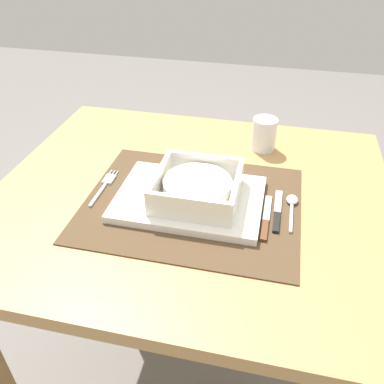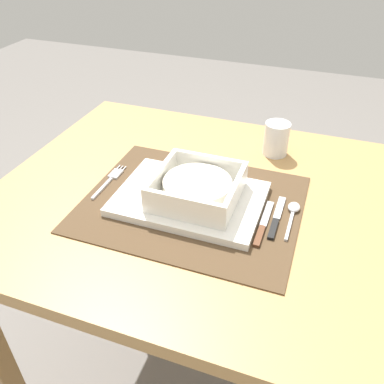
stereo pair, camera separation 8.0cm
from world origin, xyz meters
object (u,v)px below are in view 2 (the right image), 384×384
(butter_knife, at_px, (276,220))
(drinking_glass, at_px, (276,140))
(bread_knife, at_px, (263,226))
(spoon, at_px, (293,211))
(dining_table, at_px, (193,231))
(fork, at_px, (111,179))
(porridge_bowl, at_px, (197,188))

(butter_knife, height_order, drinking_glass, drinking_glass)
(bread_knife, bearing_deg, drinking_glass, 97.30)
(spoon, distance_m, bread_knife, 0.08)
(dining_table, relative_size, fork, 6.18)
(fork, bearing_deg, drinking_glass, 34.90)
(dining_table, relative_size, drinking_glass, 10.43)
(bread_knife, bearing_deg, butter_knife, 52.07)
(butter_knife, relative_size, drinking_glass, 1.62)
(dining_table, bearing_deg, porridge_bowl, -59.46)
(dining_table, distance_m, bread_knife, 0.21)
(dining_table, height_order, fork, fork)
(fork, bearing_deg, bread_knife, -9.68)
(butter_knife, distance_m, drinking_glass, 0.27)
(spoon, height_order, bread_knife, spoon)
(fork, bearing_deg, spoon, 0.09)
(porridge_bowl, distance_m, bread_knife, 0.15)
(dining_table, relative_size, bread_knife, 6.08)
(porridge_bowl, xyz_separation_m, bread_knife, (0.14, -0.03, -0.03))
(fork, xyz_separation_m, spoon, (0.40, 0.02, 0.00))
(dining_table, height_order, drinking_glass, drinking_glass)
(spoon, relative_size, butter_knife, 0.88)
(spoon, bearing_deg, porridge_bowl, -171.00)
(spoon, bearing_deg, drinking_glass, 107.50)
(dining_table, distance_m, butter_knife, 0.22)
(porridge_bowl, bearing_deg, butter_knife, -0.67)
(spoon, xyz_separation_m, bread_knife, (-0.05, -0.06, -0.00))
(bread_knife, bearing_deg, fork, 174.04)
(dining_table, relative_size, spoon, 7.26)
(porridge_bowl, relative_size, butter_knife, 1.26)
(spoon, relative_size, bread_knife, 0.84)
(porridge_bowl, distance_m, fork, 0.21)
(bread_knife, height_order, drinking_glass, drinking_glass)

